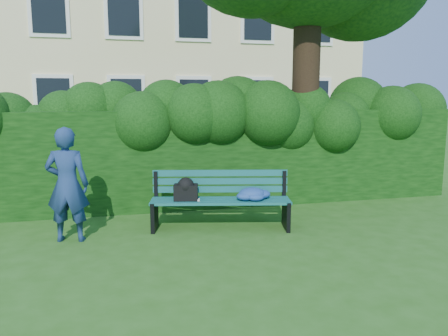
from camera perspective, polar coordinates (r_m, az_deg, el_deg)
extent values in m
plane|color=#275918|center=(6.45, 1.30, -9.20)|extent=(80.00, 80.00, 0.00)
cube|color=beige|center=(20.36, -9.74, 20.32)|extent=(16.00, 8.00, 12.00)
cube|color=white|center=(16.01, -21.32, 8.46)|extent=(1.30, 0.08, 1.60)
cube|color=black|center=(15.97, -21.33, 8.46)|extent=(1.05, 0.04, 1.35)
cube|color=white|center=(15.89, -12.60, 8.86)|extent=(1.30, 0.08, 1.60)
cube|color=black|center=(15.85, -12.60, 8.86)|extent=(1.05, 0.04, 1.35)
cube|color=white|center=(16.13, -3.95, 9.06)|extent=(1.30, 0.08, 1.60)
cube|color=black|center=(16.09, -3.92, 9.06)|extent=(1.05, 0.04, 1.35)
cube|color=white|center=(16.72, 4.28, 9.06)|extent=(1.30, 0.08, 1.60)
cube|color=black|center=(16.68, 4.33, 9.06)|extent=(1.05, 0.04, 1.35)
cube|color=white|center=(17.61, 11.81, 8.90)|extent=(1.30, 0.08, 1.60)
cube|color=black|center=(17.58, 11.87, 8.90)|extent=(1.05, 0.04, 1.35)
cube|color=white|center=(16.24, -21.92, 18.37)|extent=(1.30, 0.08, 1.60)
cube|color=black|center=(16.20, -21.94, 18.40)|extent=(1.05, 0.04, 1.35)
cube|color=white|center=(16.13, -12.97, 18.86)|extent=(1.30, 0.08, 1.60)
cube|color=black|center=(16.09, -12.97, 18.88)|extent=(1.05, 0.04, 1.35)
cube|color=white|center=(16.36, -4.06, 18.91)|extent=(1.30, 0.08, 1.60)
cube|color=black|center=(16.33, -4.03, 18.94)|extent=(1.05, 0.04, 1.35)
cube|color=white|center=(16.94, 4.40, 18.58)|extent=(1.30, 0.08, 1.60)
cube|color=black|center=(16.91, 4.45, 18.60)|extent=(1.05, 0.04, 1.35)
cube|color=white|center=(17.83, 12.12, 17.94)|extent=(1.30, 0.08, 1.60)
cube|color=black|center=(17.79, 12.18, 17.95)|extent=(1.05, 0.04, 1.35)
cube|color=black|center=(8.34, -2.65, 1.37)|extent=(10.00, 1.00, 1.80)
cylinder|color=black|center=(8.72, 10.67, 12.32)|extent=(0.52, 0.52, 5.07)
cube|color=#0E4A4A|center=(6.61, -0.43, -4.68)|extent=(2.13, 0.56, 0.04)
cube|color=#0E4A4A|center=(6.73, -0.44, -4.43)|extent=(2.13, 0.56, 0.04)
cube|color=#0E4A4A|center=(6.84, -0.46, -4.19)|extent=(2.13, 0.56, 0.04)
cube|color=#0E4A4A|center=(6.96, -0.48, -3.97)|extent=(2.13, 0.56, 0.04)
cube|color=#0E4A4A|center=(7.01, -0.49, -2.78)|extent=(2.11, 0.50, 0.10)
cube|color=#0E4A4A|center=(6.99, -0.49, -1.72)|extent=(2.11, 0.50, 0.10)
cube|color=#0E4A4A|center=(6.98, -0.50, -0.66)|extent=(2.11, 0.50, 0.10)
cube|color=black|center=(6.90, -9.07, -6.17)|extent=(0.17, 0.50, 0.44)
cube|color=black|center=(7.05, -8.88, -2.24)|extent=(0.07, 0.07, 0.45)
cube|color=black|center=(6.80, -9.17, -4.49)|extent=(0.15, 0.42, 0.05)
cube|color=black|center=(6.94, 8.12, -6.07)|extent=(0.17, 0.50, 0.44)
cube|color=black|center=(7.09, 7.85, -2.16)|extent=(0.07, 0.07, 0.45)
cube|color=black|center=(6.83, 8.23, -4.40)|extent=(0.15, 0.42, 0.05)
cube|color=white|center=(6.73, -3.97, -4.17)|extent=(0.20, 0.17, 0.02)
cube|color=black|center=(6.77, -5.00, -3.17)|extent=(0.41, 0.31, 0.24)
imported|color=navy|center=(6.55, -19.79, -2.07)|extent=(0.66, 0.49, 1.64)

